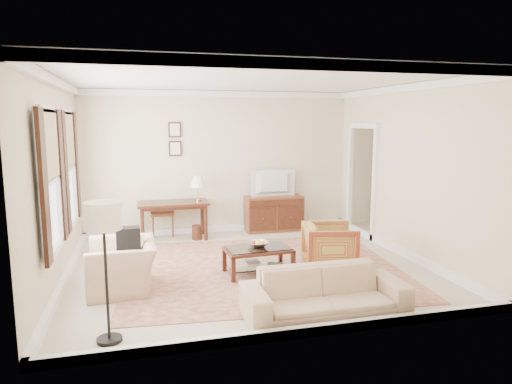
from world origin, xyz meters
name	(u,v)px	position (x,y,z in m)	size (l,w,h in m)	color
room_shell	(248,109)	(0.00, 0.00, 2.47)	(5.51, 5.01, 2.91)	beige
annex_bedroom	(447,217)	(4.49, 1.15, 0.34)	(3.00, 2.70, 2.90)	beige
window_front	(50,181)	(-2.70, -0.70, 1.55)	(0.12, 1.56, 1.80)	#CCB284
window_rear	(69,168)	(-2.70, 0.90, 1.55)	(0.12, 1.56, 1.80)	#CCB284
doorway	(362,182)	(2.71, 1.50, 1.08)	(0.10, 1.12, 2.25)	white
rug	(263,268)	(0.20, -0.16, 0.01)	(4.16, 3.57, 0.01)	maroon
writing_desk	(173,208)	(-1.01, 2.06, 0.63)	(1.35, 0.67, 0.74)	#482114
desk_chair	(162,210)	(-1.21, 2.41, 0.53)	(0.45, 0.45, 1.05)	brown
desk_lamp	(198,188)	(-0.52, 2.06, 0.99)	(0.32, 0.32, 0.50)	silver
framed_prints	(175,139)	(-0.91, 2.47, 1.94)	(0.25, 0.04, 0.68)	#482114
sideboard	(274,213)	(1.09, 2.24, 0.37)	(1.20, 0.46, 0.74)	brown
tv	(274,175)	(1.09, 2.22, 1.19)	(0.90, 0.52, 0.12)	black
coffee_table	(258,254)	(0.06, -0.37, 0.31)	(1.02, 0.64, 0.42)	#482114
fruit_bowl	(258,243)	(0.07, -0.32, 0.47)	(0.42, 0.42, 0.10)	silver
book_a	(245,262)	(-0.12, -0.25, 0.17)	(0.28, 0.04, 0.38)	brown
book_b	(267,265)	(0.17, -0.47, 0.16)	(0.28, 0.03, 0.38)	brown
striped_armchair	(330,244)	(1.20, -0.40, 0.39)	(0.77, 0.72, 0.79)	maroon
club_armchair	(122,258)	(-1.90, -0.52, 0.45)	(1.03, 0.67, 0.90)	tan
backpack	(129,238)	(-1.80, -0.43, 0.69)	(0.32, 0.22, 0.40)	black
sofa	(325,285)	(0.44, -2.02, 0.38)	(1.92, 0.56, 0.75)	tan
floor_lamp	(104,226)	(-1.99, -2.05, 1.24)	(0.37, 0.37, 1.48)	black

